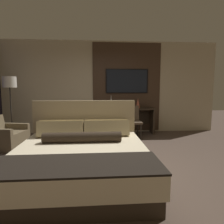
# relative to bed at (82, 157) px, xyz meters

# --- Properties ---
(ground_plane) EXTENTS (16.00, 16.00, 0.00)m
(ground_plane) POSITION_rel_bed_xyz_m (0.40, 0.54, -0.31)
(ground_plane) COLOR #4C3D33
(wall_back_tv_panel) EXTENTS (7.20, 0.09, 2.80)m
(wall_back_tv_panel) POSITION_rel_bed_xyz_m (0.50, 3.14, 1.09)
(wall_back_tv_panel) COLOR #BCAD8E
(wall_back_tv_panel) RESTS_ON ground_plane
(bed) EXTENTS (2.03, 2.17, 1.15)m
(bed) POSITION_rel_bed_xyz_m (0.00, 0.00, 0.00)
(bed) COLOR #33281E
(bed) RESTS_ON ground_plane
(desk) EXTENTS (1.59, 0.45, 0.78)m
(desk) POSITION_rel_bed_xyz_m (1.18, 2.88, 0.20)
(desk) COLOR #2D2319
(desk) RESTS_ON ground_plane
(tv) EXTENTS (1.30, 0.04, 0.73)m
(tv) POSITION_rel_bed_xyz_m (1.18, 3.06, 1.28)
(tv) COLOR black
(desk_chair) EXTENTS (0.48, 0.48, 0.90)m
(desk_chair) POSITION_rel_bed_xyz_m (1.23, 2.36, 0.22)
(desk_chair) COLOR #4C3D2D
(desk_chair) RESTS_ON ground_plane
(armchair_by_window) EXTENTS (0.89, 0.91, 0.75)m
(armchair_by_window) POSITION_rel_bed_xyz_m (-1.89, 1.65, -0.06)
(armchair_by_window) COLOR brown
(armchair_by_window) RESTS_ON ground_plane
(floor_lamp) EXTENTS (0.34, 0.34, 1.68)m
(floor_lamp) POSITION_rel_bed_xyz_m (-1.99, 2.31, 1.10)
(floor_lamp) COLOR #282623
(floor_lamp) RESTS_ON ground_plane
(vase_tall) EXTENTS (0.08, 0.08, 0.41)m
(vase_tall) POSITION_rel_bed_xyz_m (0.68, 2.94, 0.68)
(vase_tall) COLOR silver
(vase_tall) RESTS_ON desk
(vase_short) EXTENTS (0.13, 0.13, 0.30)m
(vase_short) POSITION_rel_bed_xyz_m (1.50, 2.89, 0.62)
(vase_short) COLOR #B2563D
(vase_short) RESTS_ON desk
(book) EXTENTS (0.25, 0.20, 0.03)m
(book) POSITION_rel_bed_xyz_m (0.91, 2.89, 0.48)
(book) COLOR navy
(book) RESTS_ON desk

